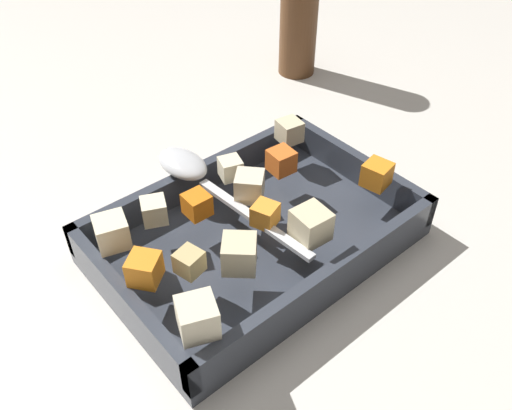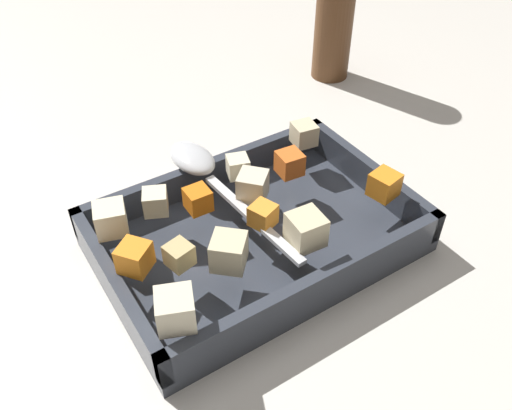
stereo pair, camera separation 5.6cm
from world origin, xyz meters
name	(u,v)px [view 2 (the right image)]	position (x,y,z in m)	size (l,w,h in m)	color
ground_plane	(259,238)	(0.00, 0.00, 0.00)	(4.00, 4.00, 0.00)	beige
baking_dish	(256,237)	(-0.01, -0.01, 0.02)	(0.33, 0.22, 0.05)	#333842
carrot_chunk_front_center	(135,257)	(-0.15, -0.02, 0.07)	(0.03, 0.03, 0.03)	orange
carrot_chunk_rim_edge	(290,163)	(0.06, 0.03, 0.07)	(0.03, 0.03, 0.03)	orange
carrot_chunk_near_right	(263,215)	(-0.01, -0.03, 0.06)	(0.02, 0.02, 0.02)	orange
carrot_chunk_center	(384,185)	(0.12, -0.06, 0.07)	(0.03, 0.03, 0.03)	orange
carrot_chunk_corner_sw	(198,199)	(-0.06, 0.03, 0.06)	(0.02, 0.02, 0.02)	orange
potato_chunk_heap_top	(229,252)	(-0.07, -0.06, 0.07)	(0.03, 0.03, 0.03)	beige
potato_chunk_corner_se	(238,167)	(0.01, 0.05, 0.06)	(0.02, 0.02, 0.02)	beige
potato_chunk_corner_ne	(155,202)	(-0.10, 0.05, 0.06)	(0.02, 0.02, 0.02)	beige
potato_chunk_heap_side	(304,134)	(0.11, 0.06, 0.07)	(0.03, 0.03, 0.03)	beige
potato_chunk_back_center	(111,219)	(-0.15, 0.04, 0.07)	(0.03, 0.03, 0.03)	beige
potato_chunk_corner_nw	(306,230)	(0.01, -0.07, 0.07)	(0.03, 0.03, 0.03)	beige
potato_chunk_near_left	(179,255)	(-0.11, -0.03, 0.06)	(0.02, 0.02, 0.02)	tan
parsnip_chunk_mid_left	(175,310)	(-0.14, -0.09, 0.07)	(0.03, 0.03, 0.03)	beige
parsnip_chunk_far_left	(252,186)	(0.00, 0.01, 0.07)	(0.03, 0.03, 0.03)	beige
serving_spoon	(199,165)	(-0.03, 0.08, 0.06)	(0.05, 0.23, 0.02)	silver
pepper_mill	(336,6)	(0.31, 0.26, 0.12)	(0.06, 0.06, 0.25)	brown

